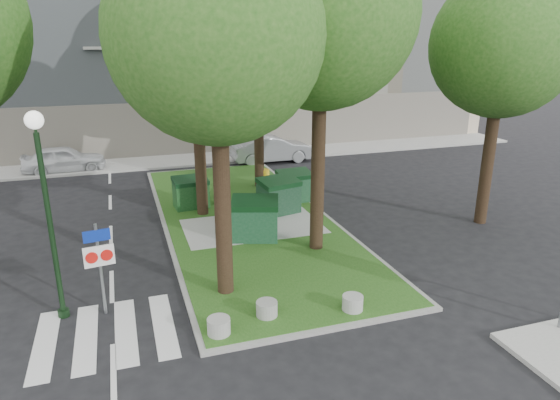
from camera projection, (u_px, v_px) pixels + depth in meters
name	position (u px, v px, depth m)	size (l,w,h in m)	color
ground	(310.00, 333.00, 11.98)	(120.00, 120.00, 0.00)	black
median_island	(246.00, 219.00, 19.33)	(6.00, 16.00, 0.12)	#1E4E16
median_kerb	(246.00, 219.00, 19.34)	(6.30, 16.30, 0.10)	gray
building_sidewalk	(192.00, 159.00, 28.66)	(42.00, 3.00, 0.12)	#999993
zebra_crossing	(145.00, 327.00, 12.22)	(5.00, 3.00, 0.01)	silver
apartment_building	(168.00, 17.00, 32.94)	(41.00, 12.00, 16.00)	#B6AD89
tree_median_near_left	(219.00, 13.00, 11.59)	(5.20, 5.20, 10.53)	black
tree_median_mid	(196.00, 31.00, 17.71)	(4.80, 4.80, 9.99)	black
tree_street_right	(506.00, 31.00, 17.07)	(5.00, 5.00, 10.06)	black
dumpster_a	(191.00, 193.00, 20.30)	(1.46, 1.09, 1.29)	#103D14
dumpster_b	(255.00, 219.00, 17.11)	(1.86, 1.55, 1.48)	#113B21
dumpster_c	(279.00, 196.00, 19.66)	(1.75, 1.41, 1.43)	black
dumpster_d	(294.00, 186.00, 21.13)	(1.46, 1.06, 1.32)	#123D20
bollard_left	(219.00, 326.00, 11.71)	(0.55, 0.55, 0.39)	#969792
bollard_right	(353.00, 303.00, 12.75)	(0.54, 0.54, 0.38)	#9B9C97
bollard_mid	(267.00, 309.00, 12.47)	(0.54, 0.54, 0.38)	gray
litter_bin	(265.00, 177.00, 23.42)	(0.43, 0.43, 0.76)	gold
street_lamp	(45.00, 194.00, 11.70)	(0.42, 0.42, 5.22)	black
traffic_sign_pole	(99.00, 257.00, 12.36)	(0.74, 0.15, 2.46)	slate
car_white	(64.00, 159.00, 26.06)	(1.65, 4.10, 1.40)	white
car_silver	(272.00, 149.00, 28.13)	(1.61, 4.61, 1.52)	#929599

